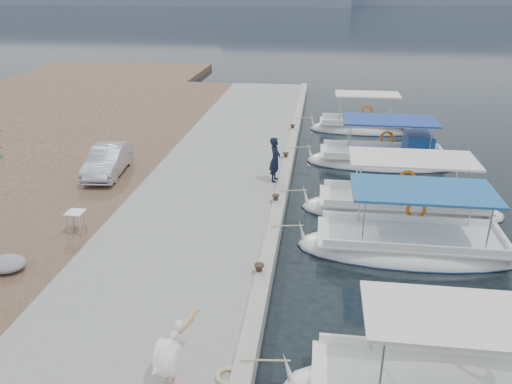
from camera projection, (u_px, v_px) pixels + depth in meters
The scene contains 15 objects.
ground at pixel (281, 234), 17.42m from camera, with size 400.00×400.00×0.00m, color black.
concrete_quay at pixel (224, 173), 22.25m from camera, with size 6.00×40.00×0.50m, color gray.
quay_curb at pixel (286, 169), 21.79m from camera, with size 0.44×40.00×0.12m, color #A29B90.
cobblestone_strip at pixel (117, 168), 22.84m from camera, with size 4.00×40.00×0.50m, color brown.
fishing_caique_b at pixel (409, 249), 16.18m from camera, with size 7.28×2.54×2.83m.
fishing_caique_c at pixel (401, 210), 18.94m from camera, with size 7.57×2.40×2.83m.
fishing_caique_d at pixel (384, 161), 23.96m from camera, with size 7.17×2.49×2.83m.
fishing_caique_e at pixel (362, 129), 29.31m from camera, with size 6.06×2.01×2.83m.
mooring_bollards at pixel (276, 198), 18.56m from camera, with size 0.28×20.28×0.33m.
pelican at pixel (169, 355), 10.13m from camera, with size 0.83×1.55×1.21m.
fisherman at pixel (275, 159), 20.36m from camera, with size 0.68×0.44×1.86m, color black.
parked_car at pixel (108, 160), 21.21m from camera, with size 1.28×3.68×1.21m, color #AAB5C2.
tarp_bundle at pixel (7, 264), 14.21m from camera, with size 1.10×0.90×0.40m, color gray.
folding_table at pixel (76, 218), 16.26m from camera, with size 0.55×0.55×0.73m.
rope_coil at pixel (228, 376), 10.37m from camera, with size 0.54×0.54×0.10m, color #C6B284.
Camera 1 is at (1.12, -15.47, 8.11)m, focal length 35.00 mm.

